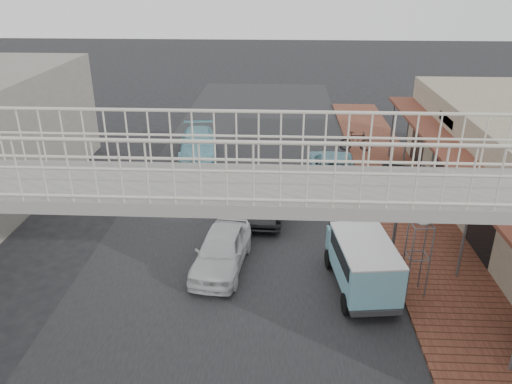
# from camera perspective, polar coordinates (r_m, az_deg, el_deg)

# --- Properties ---
(ground) EXTENTS (120.00, 120.00, 0.00)m
(ground) POSITION_cam_1_polar(r_m,az_deg,el_deg) (15.32, -2.56, -11.23)
(ground) COLOR black
(ground) RESTS_ON ground
(road_strip) EXTENTS (10.00, 60.00, 0.01)m
(road_strip) POSITION_cam_1_polar(r_m,az_deg,el_deg) (15.32, -2.56, -11.21)
(road_strip) COLOR black
(road_strip) RESTS_ON ground
(sidewalk) EXTENTS (3.00, 40.00, 0.10)m
(sidewalk) POSITION_cam_1_polar(r_m,az_deg,el_deg) (18.52, 18.90, -5.74)
(sidewalk) COLOR brown
(sidewalk) RESTS_ON ground
(footbridge) EXTENTS (16.40, 2.40, 6.34)m
(footbridge) POSITION_cam_1_polar(r_m,az_deg,el_deg) (10.25, -4.94, -9.56)
(footbridge) COLOR gray
(footbridge) RESTS_ON ground
(white_hatchback) EXTENTS (1.92, 3.87, 1.27)m
(white_hatchback) POSITION_cam_1_polar(r_m,az_deg,el_deg) (16.12, -3.96, -6.63)
(white_hatchback) COLOR white
(white_hatchback) RESTS_ON ground
(dark_sedan) EXTENTS (1.84, 4.81, 1.56)m
(dark_sedan) POSITION_cam_1_polar(r_m,az_deg,el_deg) (19.79, 0.80, -0.02)
(dark_sedan) COLOR black
(dark_sedan) RESTS_ON ground
(angkot_curb) EXTENTS (2.13, 4.57, 1.27)m
(angkot_curb) POSITION_cam_1_polar(r_m,az_deg,el_deg) (23.09, 8.71, 2.90)
(angkot_curb) COLOR #69A6B6
(angkot_curb) RESTS_ON ground
(angkot_far) EXTENTS (2.45, 4.77, 1.32)m
(angkot_far) POSITION_cam_1_polar(r_m,az_deg,el_deg) (25.98, -6.67, 5.49)
(angkot_far) COLOR #6DB0BE
(angkot_far) RESTS_ON ground
(angkot_van) EXTENTS (1.93, 3.60, 1.69)m
(angkot_van) POSITION_cam_1_polar(r_m,az_deg,el_deg) (15.13, 12.10, -7.45)
(angkot_van) COLOR black
(angkot_van) RESTS_ON ground
(motorcycle_near) EXTENTS (1.66, 0.77, 0.84)m
(motorcycle_near) POSITION_cam_1_polar(r_m,az_deg,el_deg) (20.53, 13.91, -0.64)
(motorcycle_near) COLOR black
(motorcycle_near) RESTS_ON sidewalk
(motorcycle_far) EXTENTS (1.75, 0.54, 1.04)m
(motorcycle_far) POSITION_cam_1_polar(r_m,az_deg,el_deg) (26.85, 11.36, 5.70)
(motorcycle_far) COLOR black
(motorcycle_far) RESTS_ON sidewalk
(street_clock) EXTENTS (0.75, 0.63, 3.02)m
(street_clock) POSITION_cam_1_polar(r_m,az_deg,el_deg) (14.55, 18.56, -2.70)
(street_clock) COLOR #59595B
(street_clock) RESTS_ON sidewalk
(arrow_sign) EXTENTS (1.95, 1.33, 3.24)m
(arrow_sign) POSITION_cam_1_polar(r_m,az_deg,el_deg) (16.46, 18.96, 0.83)
(arrow_sign) COLOR #59595B
(arrow_sign) RESTS_ON sidewalk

